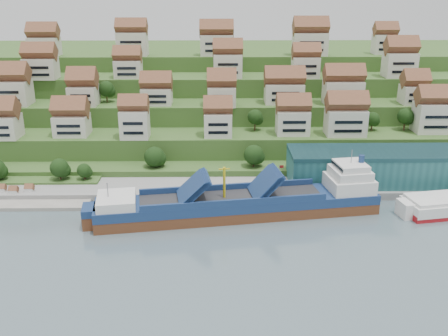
{
  "coord_description": "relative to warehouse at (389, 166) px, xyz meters",
  "views": [
    {
      "loc": [
        0.32,
        -122.69,
        57.73
      ],
      "look_at": [
        2.33,
        14.0,
        8.0
      ],
      "focal_mm": 40.0,
      "sensor_mm": 36.0,
      "label": 1
    }
  ],
  "objects": [
    {
      "name": "beach_huts",
      "position": [
        -112.0,
        -6.25,
        -5.1
      ],
      "size": [
        14.4,
        3.7,
        2.2
      ],
      "color": "white",
      "rests_on": "pebble_beach"
    },
    {
      "name": "hillside",
      "position": [
        -52.0,
        86.55,
        3.46
      ],
      "size": [
        260.0,
        128.0,
        31.0
      ],
      "color": "#2D4C1E",
      "rests_on": "ground"
    },
    {
      "name": "ground",
      "position": [
        -52.0,
        -17.0,
        -7.2
      ],
      "size": [
        300.0,
        300.0,
        0.0
      ],
      "primitive_type": "plane",
      "color": "slate",
      "rests_on": "ground"
    },
    {
      "name": "cargo_ship",
      "position": [
        -43.94,
        -17.88,
        -4.01
      ],
      "size": [
        75.95,
        22.7,
        16.61
      ],
      "rotation": [
        0.0,
        0.0,
        0.15
      ],
      "color": "brown",
      "rests_on": "ground"
    },
    {
      "name": "quay",
      "position": [
        -32.0,
        -2.0,
        -6.1
      ],
      "size": [
        180.0,
        14.0,
        2.2
      ],
      "primitive_type": "cube",
      "color": "gray",
      "rests_on": "ground"
    },
    {
      "name": "pebble_beach",
      "position": [
        -110.0,
        -5.0,
        -6.7
      ],
      "size": [
        45.0,
        20.0,
        1.0
      ],
      "primitive_type": "cube",
      "color": "gray",
      "rests_on": "ground"
    },
    {
      "name": "warehouse",
      "position": [
        0.0,
        0.0,
        0.0
      ],
      "size": [
        60.0,
        15.0,
        10.0
      ],
      "primitive_type": "cube",
      "color": "#246062",
      "rests_on": "quay"
    },
    {
      "name": "hillside_village",
      "position": [
        -50.17,
        43.34,
        17.25
      ],
      "size": [
        160.1,
        63.4,
        29.33
      ],
      "color": "beige",
      "rests_on": "ground"
    },
    {
      "name": "hillside_trees",
      "position": [
        -58.28,
        28.02,
        9.69
      ],
      "size": [
        143.35,
        62.77,
        30.76
      ],
      "color": "#1A3812",
      "rests_on": "ground"
    },
    {
      "name": "flagpole",
      "position": [
        -33.89,
        -7.0,
        -0.32
      ],
      "size": [
        1.28,
        0.16,
        8.0
      ],
      "color": "gray",
      "rests_on": "quay"
    }
  ]
}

